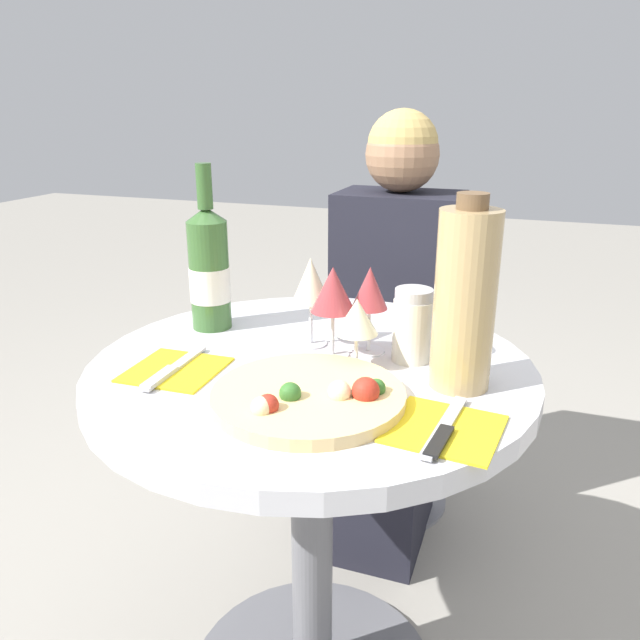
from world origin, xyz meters
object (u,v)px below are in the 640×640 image
chair_behind_diner (398,367)px  seated_diner (388,351)px  dining_table (312,463)px  pizza_large (310,396)px  wine_bottle (209,269)px  tall_carafe (465,299)px

chair_behind_diner → seated_diner: seated_diner is taller
dining_table → seated_diner: 0.60m
dining_table → pizza_large: bearing=-70.2°
chair_behind_diner → seated_diner: (-0.00, -0.14, 0.11)m
dining_table → wine_bottle: (-0.25, 0.10, 0.33)m
dining_table → wine_bottle: size_ratio=2.40×
dining_table → chair_behind_diner: chair_behind_diner is taller
dining_table → seated_diner: seated_diner is taller
dining_table → tall_carafe: size_ratio=2.54×
chair_behind_diner → pizza_large: chair_behind_diner is taller
dining_table → pizza_large: (0.05, -0.15, 0.22)m
pizza_large → dining_table: bearing=109.8°
pizza_large → tall_carafe: tall_carafe is taller
seated_diner → wine_bottle: 0.65m
dining_table → pizza_large: pizza_large is taller
pizza_large → seated_diner: bearing=94.2°
dining_table → tall_carafe: 0.43m
seated_diner → tall_carafe: (0.26, -0.61, 0.35)m
seated_diner → pizza_large: (0.05, -0.75, 0.22)m
pizza_large → chair_behind_diner: bearing=93.5°
pizza_large → wine_bottle: wine_bottle is taller
dining_table → chair_behind_diner: 0.75m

